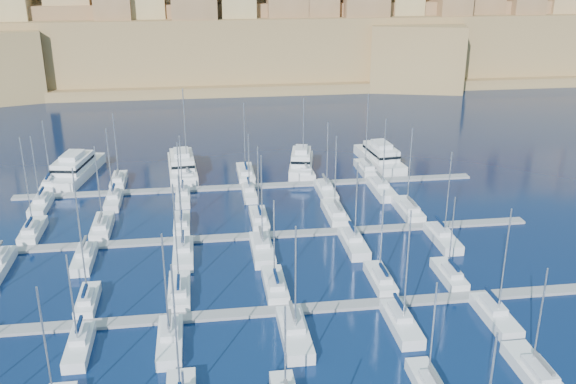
{
  "coord_description": "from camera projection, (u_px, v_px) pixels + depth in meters",
  "views": [
    {
      "loc": [
        -8.65,
        -78.73,
        40.77
      ],
      "look_at": [
        3.3,
        6.0,
        8.61
      ],
      "focal_mm": 40.0,
      "sensor_mm": 36.0,
      "label": 1
    }
  ],
  "objects": [
    {
      "name": "pontoon_mid_near",
      "position": [
        282.0,
        310.0,
        77.25
      ],
      "size": [
        84.0,
        2.0,
        0.4
      ],
      "primitive_type": "cube",
      "color": "slate",
      "rests_on": "ground"
    },
    {
      "name": "motor_yacht_d",
      "position": [
        380.0,
        157.0,
        130.09
      ],
      "size": [
        6.72,
        17.57,
        5.25
      ],
      "color": "silver",
      "rests_on": "ground"
    },
    {
      "name": "sailboat_37",
      "position": [
        119.0,
        181.0,
        119.46
      ],
      "size": [
        2.56,
        8.52,
        13.72
      ],
      "color": "silver",
      "rests_on": "ground"
    },
    {
      "name": "sailboat_38",
      "position": [
        188.0,
        176.0,
        122.0
      ],
      "size": [
        3.15,
        10.5,
        17.71
      ],
      "color": "silver",
      "rests_on": "ground"
    },
    {
      "name": "sailboat_32",
      "position": [
        183.0,
        253.0,
        90.72
      ],
      "size": [
        2.82,
        9.41,
        12.92
      ],
      "color": "silver",
      "rests_on": "ground"
    },
    {
      "name": "sailboat_15",
      "position": [
        275.0,
        285.0,
        81.99
      ],
      "size": [
        2.67,
        8.89,
        12.5
      ],
      "color": "silver",
      "rests_on": "ground"
    },
    {
      "name": "sailboat_24",
      "position": [
        33.0,
        231.0,
        97.91
      ],
      "size": [
        2.72,
        9.06,
        15.7
      ],
      "color": "silver",
      "rests_on": "ground"
    },
    {
      "name": "sailboat_43",
      "position": [
        114.0,
        200.0,
        110.04
      ],
      "size": [
        2.48,
        8.28,
        13.86
      ],
      "color": "silver",
      "rests_on": "ground"
    },
    {
      "name": "sailboat_5",
      "position": [
        535.0,
        373.0,
        64.99
      ],
      "size": [
        2.85,
        9.48,
        12.57
      ],
      "color": "silver",
      "rests_on": "ground"
    },
    {
      "name": "sailboat_20",
      "position": [
        170.0,
        341.0,
        70.33
      ],
      "size": [
        2.72,
        9.05,
        14.15
      ],
      "color": "silver",
      "rests_on": "ground"
    },
    {
      "name": "sailboat_25",
      "position": [
        102.0,
        227.0,
        99.46
      ],
      "size": [
        2.84,
        9.47,
        13.82
      ],
      "color": "silver",
      "rests_on": "ground"
    },
    {
      "name": "sailboat_22",
      "position": [
        401.0,
        322.0,
        73.74
      ],
      "size": [
        2.73,
        9.09,
        15.22
      ],
      "color": "silver",
      "rests_on": "ground"
    },
    {
      "name": "sailboat_23",
      "position": [
        495.0,
        315.0,
        75.22
      ],
      "size": [
        2.74,
        9.12,
        14.78
      ],
      "color": "silver",
      "rests_on": "ground"
    },
    {
      "name": "motor_yacht_c",
      "position": [
        301.0,
        162.0,
        126.63
      ],
      "size": [
        6.98,
        14.77,
        5.25
      ],
      "color": "silver",
      "rests_on": "ground"
    },
    {
      "name": "sailboat_47",
      "position": [
        381.0,
        189.0,
        115.26
      ],
      "size": [
        3.1,
        10.32,
        14.15
      ],
      "color": "silver",
      "rests_on": "ground"
    },
    {
      "name": "sailboat_28",
      "position": [
        335.0,
        213.0,
        104.45
      ],
      "size": [
        2.95,
        9.84,
        13.95
      ],
      "color": "silver",
      "rests_on": "ground"
    },
    {
      "name": "sailboat_35",
      "position": [
        442.0,
        237.0,
        95.66
      ],
      "size": [
        2.86,
        9.54,
        14.58
      ],
      "color": "silver",
      "rests_on": "ground"
    },
    {
      "name": "fortified_city",
      "position": [
        220.0,
        30.0,
        227.14
      ],
      "size": [
        460.0,
        108.95,
        59.52
      ],
      "color": "brown",
      "rests_on": "ground"
    },
    {
      "name": "sailboat_42",
      "position": [
        41.0,
        204.0,
        108.18
      ],
      "size": [
        2.69,
        8.96,
        13.16
      ],
      "color": "silver",
      "rests_on": "ground"
    },
    {
      "name": "sailboat_46",
      "position": [
        326.0,
        191.0,
        114.4
      ],
      "size": [
        2.8,
        9.33,
        13.75
      ],
      "color": "silver",
      "rests_on": "ground"
    },
    {
      "name": "sailboat_44",
      "position": [
        183.0,
        197.0,
        111.61
      ],
      "size": [
        2.47,
        8.23,
        12.15
      ],
      "color": "silver",
      "rests_on": "ground"
    },
    {
      "name": "sailboat_40",
      "position": [
        304.0,
        171.0,
        124.79
      ],
      "size": [
        3.05,
        10.17,
        15.2
      ],
      "color": "silver",
      "rests_on": "ground"
    },
    {
      "name": "sailboat_36",
      "position": [
        50.0,
        184.0,
        117.63
      ],
      "size": [
        2.4,
        8.02,
        12.86
      ],
      "color": "silver",
      "rests_on": "ground"
    },
    {
      "name": "sailboat_39",
      "position": [
        246.0,
        173.0,
        123.24
      ],
      "size": [
        3.01,
        10.03,
        14.74
      ],
      "color": "silver",
      "rests_on": "ground"
    },
    {
      "name": "sailboat_41",
      "position": [
        366.0,
        169.0,
        125.99
      ],
      "size": [
        2.78,
        9.27,
        15.78
      ],
      "color": "silver",
      "rests_on": "ground"
    },
    {
      "name": "sailboat_19",
      "position": [
        79.0,
        346.0,
        69.49
      ],
      "size": [
        2.44,
        8.14,
        12.19
      ],
      "color": "silver",
      "rests_on": "ground"
    },
    {
      "name": "sailboat_17",
      "position": [
        449.0,
        275.0,
        84.68
      ],
      "size": [
        2.44,
        8.15,
        11.83
      ],
      "color": "silver",
      "rests_on": "ground"
    },
    {
      "name": "sailboat_45",
      "position": [
        249.0,
        193.0,
        113.41
      ],
      "size": [
        2.28,
        7.61,
        11.92
      ],
      "color": "silver",
      "rests_on": "ground"
    },
    {
      "name": "sailboat_16",
      "position": [
        380.0,
        279.0,
        83.53
      ],
      "size": [
        2.49,
        8.32,
        13.28
      ],
      "color": "silver",
      "rests_on": "ground"
    },
    {
      "name": "sailboat_29",
      "position": [
        408.0,
        209.0,
        106.02
      ],
      "size": [
        2.93,
        9.76,
        14.8
      ],
      "color": "silver",
      "rests_on": "ground"
    },
    {
      "name": "motor_yacht_a",
      "position": [
        75.0,
        168.0,
        123.02
      ],
      "size": [
        9.08,
        19.66,
        5.25
      ],
      "color": "silver",
      "rests_on": "ground"
    },
    {
      "name": "sailboat_34",
      "position": [
        354.0,
        243.0,
        93.93
      ],
      "size": [
        2.83,
        9.44,
        13.65
      ],
      "color": "silver",
      "rests_on": "ground"
    },
    {
      "name": "sailboat_21",
      "position": [
        294.0,
        333.0,
        71.67
      ],
      "size": [
        3.02,
        10.05,
        14.39
      ],
      "color": "silver",
      "rests_on": "ground"
    },
    {
      "name": "motor_yacht_b",
      "position": [
        182.0,
        165.0,
        124.77
      ],
      "size": [
        6.13,
        17.19,
        5.25
      ],
      "color": "silver",
      "rests_on": "ground"
    },
    {
      "name": "sailboat_26",
      "position": [
        182.0,
        224.0,
        100.53
      ],
      "size": [
        2.49,
        8.3,
        14.14
      ],
      "color": "silver",
      "rests_on": "ground"
    },
    {
      "name": "sailboat_31",
      "position": [
        84.0,
        258.0,
        89.24
      ],
      "size": [
        2.62,
        8.73,
        14.43
      ],
      "color": "silver",
      "rests_on": "ground"
    },
    {
      "name": "sailboat_33",
      "position": [
        262.0,
        249.0,
        91.96
      ],
      "size": [
        2.96,
        9.87,
        15.28
      ],
      "color": "silver",
      "rests_on": "ground"
    },
    {
      "name": "sailboat_27",
      "position": [
        259.0,
        219.0,
        102.32
      ],
      "size": [
        2.62,
        8.72,
        12.93
      ],
      "color": "silver",
      "rests_on": "ground"
    },
    {
      "name": "ground",
      "position": [
        270.0,
        267.0,
        88.45
      ],
      "size": [
        600.0,
        600.0,
        0.0
      ],
      "primitive_type": "plane",
      "color": "black",
      "rests_on": "ground"
    },
    {
      "name": "sailboat_14",
      "position": [
        179.0,
        291.0,
        80.48
      ],
      "size": [
        2.72,
        9.08,
        15.23
      ],
      "color": "silver",
      "rests_on": "ground"
    },
    {
      "name": "pontoon_far",
      "position": [
        251.0,
        186.0,
        118.04
      ],
      "size": [
        84.0,
        2.0,
        0.4
      ],
      "primitive_type": "cube",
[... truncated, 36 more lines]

